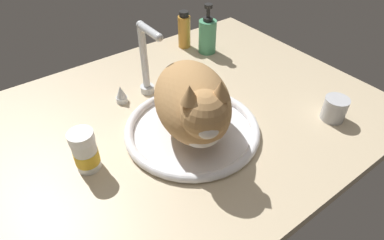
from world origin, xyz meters
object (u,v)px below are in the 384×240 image
Objects in this scene: pill_bottle at (85,152)px; amber_bottle at (184,30)px; soap_pump_bottle at (207,35)px; metal_jar at (335,109)px; sink_basin at (192,129)px; faucet at (147,67)px; cat at (194,103)px.

amber_bottle reaches higher than pill_bottle.
soap_pump_bottle is 2.66× the size of metal_jar.
sink_basin is 5.37× the size of metal_jar.
soap_pump_bottle is (29.13, 9.60, -2.72)cm from faucet.
soap_pump_bottle is 1.30× the size of amber_bottle.
faucet is at bearing 88.20° from cat.
sink_basin is 1.56× the size of faucet.
soap_pump_bottle is at bearing 46.43° from sink_basin.
amber_bottle is (50.36, 34.08, 1.29)cm from pill_bottle.
sink_basin is 46.15cm from amber_bottle.
soap_pump_bottle is 60.49cm from pill_bottle.
sink_basin is at bearing -123.05° from amber_bottle.
pill_bottle is at bearing -154.26° from soap_pump_bottle.
sink_basin is 26.00cm from pill_bottle.
faucet reaches higher than soap_pump_bottle.
sink_basin is 2.02× the size of soap_pump_bottle.
pill_bottle is 0.80× the size of amber_bottle.
faucet is at bearing -161.77° from soap_pump_bottle.
faucet and cat have the same top height.
amber_bottle is (-7.95, 55.98, 2.90)cm from metal_jar.
metal_jar is 0.49× the size of amber_bottle.
cat is 25.99cm from pill_bottle.
cat reaches higher than sink_basin.
cat is at bearing -13.81° from pill_bottle.
cat is at bearing -132.73° from soap_pump_bottle.
soap_pump_bottle is at bearing 18.23° from faucet.
metal_jar is (32.96, -38.56, -5.66)cm from faucet.
soap_pump_bottle is at bearing 94.55° from metal_jar.
amber_bottle is at bearing 57.34° from cat.
soap_pump_bottle reaches higher than pill_bottle.
cat is 5.83× the size of metal_jar.
faucet is 0.59× the size of cat.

